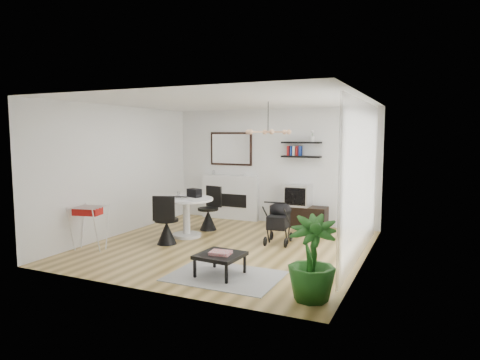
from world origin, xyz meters
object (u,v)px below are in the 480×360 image
at_px(tv_console, 299,216).
at_px(crt_tv, 298,195).
at_px(coffee_table, 220,256).
at_px(drying_rack, 90,227).
at_px(potted_plant, 312,258).
at_px(stroller, 279,224).
at_px(dining_table, 186,211).
at_px(fireplace, 230,192).

relative_size(tv_console, crt_tv, 2.25).
relative_size(tv_console, coffee_table, 1.87).
relative_size(drying_rack, potted_plant, 0.75).
distance_m(crt_tv, stroller, 1.63).
bearing_deg(drying_rack, tv_console, 38.55).
distance_m(tv_console, crt_tv, 0.49).
bearing_deg(stroller, potted_plant, -68.83).
xyz_separation_m(crt_tv, dining_table, (-1.80, -1.91, -0.19)).
height_order(fireplace, drying_rack, fireplace).
distance_m(drying_rack, stroller, 3.54).
height_order(drying_rack, potted_plant, potted_plant).
height_order(tv_console, crt_tv, crt_tv).
relative_size(crt_tv, dining_table, 0.51).
relative_size(dining_table, drying_rack, 1.36).
distance_m(drying_rack, coffee_table, 2.84).
relative_size(stroller, potted_plant, 0.81).
height_order(dining_table, drying_rack, drying_rack).
xyz_separation_m(fireplace, tv_console, (1.83, -0.16, -0.45)).
relative_size(fireplace, stroller, 2.46).
bearing_deg(crt_tv, fireplace, 174.94).
bearing_deg(stroller, tv_console, 86.30).
xyz_separation_m(fireplace, stroller, (1.90, -1.74, -0.31)).
xyz_separation_m(dining_table, stroller, (1.90, 0.32, -0.15)).
bearing_deg(drying_rack, fireplace, 61.79).
distance_m(coffee_table, potted_plant, 1.55).
relative_size(dining_table, potted_plant, 1.01).
height_order(tv_console, potted_plant, potted_plant).
height_order(crt_tv, potted_plant, potted_plant).
bearing_deg(potted_plant, fireplace, 126.82).
bearing_deg(crt_tv, tv_console, 6.26).
relative_size(drying_rack, stroller, 0.92).
relative_size(crt_tv, coffee_table, 0.83).
distance_m(fireplace, drying_rack, 3.83).
distance_m(fireplace, dining_table, 2.07).
height_order(tv_console, drying_rack, drying_rack).
bearing_deg(fireplace, coffee_table, -66.22).
bearing_deg(stroller, coffee_table, -100.22).
bearing_deg(dining_table, coffee_table, -47.35).
bearing_deg(dining_table, drying_rack, -124.10).
bearing_deg(coffee_table, tv_console, 88.75).
relative_size(coffee_table, potted_plant, 0.63).
distance_m(fireplace, stroller, 2.60).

